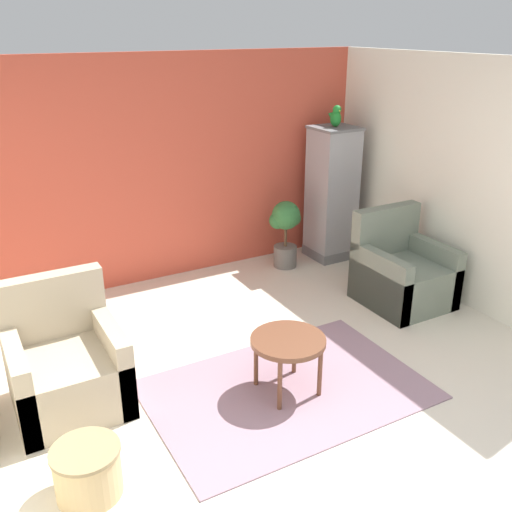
# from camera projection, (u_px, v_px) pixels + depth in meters

# --- Properties ---
(ground_plane) EXTENTS (20.00, 20.00, 0.00)m
(ground_plane) POSITION_uv_depth(u_px,v_px,m) (390.00, 467.00, 3.67)
(ground_plane) COLOR beige
(ground_plane) RESTS_ON ground
(wall_back_accent) EXTENTS (4.57, 0.06, 2.40)m
(wall_back_accent) POSITION_uv_depth(u_px,v_px,m) (174.00, 170.00, 6.12)
(wall_back_accent) COLOR #C64C38
(wall_back_accent) RESTS_ON ground_plane
(wall_right) EXTENTS (0.06, 3.55, 2.40)m
(wall_right) POSITION_uv_depth(u_px,v_px,m) (454.00, 181.00, 5.67)
(wall_right) COLOR silver
(wall_right) RESTS_ON ground_plane
(area_rug) EXTENTS (2.10, 1.41, 0.01)m
(area_rug) POSITION_uv_depth(u_px,v_px,m) (287.00, 390.00, 4.44)
(area_rug) COLOR gray
(area_rug) RESTS_ON ground_plane
(coffee_table) EXTENTS (0.57, 0.57, 0.47)m
(coffee_table) POSITION_uv_depth(u_px,v_px,m) (288.00, 345.00, 4.29)
(coffee_table) COLOR brown
(coffee_table) RESTS_ON ground_plane
(armchair_left) EXTENTS (0.78, 0.81, 0.94)m
(armchair_left) POSITION_uv_depth(u_px,v_px,m) (66.00, 368.00, 4.20)
(armchair_left) COLOR tan
(armchair_left) RESTS_ON ground_plane
(armchair_right) EXTENTS (0.78, 0.81, 0.94)m
(armchair_right) POSITION_uv_depth(u_px,v_px,m) (402.00, 275.00, 5.76)
(armchair_right) COLOR slate
(armchair_right) RESTS_ON ground_plane
(birdcage) EXTENTS (0.49, 0.49, 1.58)m
(birdcage) POSITION_uv_depth(u_px,v_px,m) (332.00, 194.00, 6.73)
(birdcage) COLOR slate
(birdcage) RESTS_ON ground_plane
(parrot) EXTENTS (0.11, 0.21, 0.25)m
(parrot) POSITION_uv_depth(u_px,v_px,m) (336.00, 117.00, 6.40)
(parrot) COLOR #1E842D
(parrot) RESTS_ON birdcage
(potted_plant) EXTENTS (0.36, 0.33, 0.79)m
(potted_plant) POSITION_uv_depth(u_px,v_px,m) (285.00, 227.00, 6.55)
(potted_plant) COLOR #66605B
(potted_plant) RESTS_ON ground_plane
(wicker_basket) EXTENTS (0.42, 0.42, 0.33)m
(wicker_basket) POSITION_uv_depth(u_px,v_px,m) (87.00, 470.00, 3.41)
(wicker_basket) COLOR tan
(wicker_basket) RESTS_ON ground_plane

